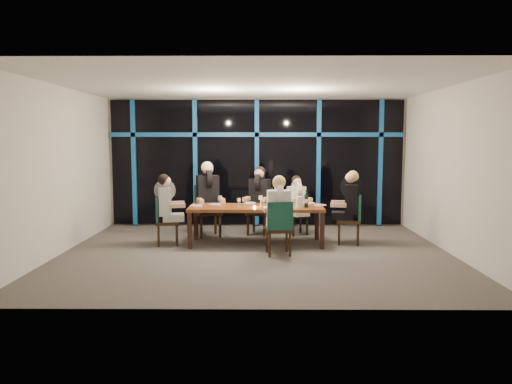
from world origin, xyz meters
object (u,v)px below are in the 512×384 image
(diner_end_left, at_px, (167,199))
(diner_near_mid, at_px, (279,203))
(diner_far_right, at_px, (297,196))
(diner_end_right, at_px, (349,196))
(diner_far_mid, at_px, (259,190))
(diner_far_left, at_px, (208,188))
(chair_far_right, at_px, (296,212))
(chair_far_mid, at_px, (260,208))
(chair_far_left, at_px, (207,208))
(chair_end_right, at_px, (353,216))
(dining_table, at_px, (256,210))
(wine_bottle, at_px, (306,200))
(chair_near_mid, at_px, (279,225))
(water_pitcher, at_px, (299,202))
(chair_end_left, at_px, (163,218))

(diner_end_left, xyz_separation_m, diner_near_mid, (2.13, -0.82, 0.02))
(diner_far_right, height_order, diner_end_right, diner_end_right)
(diner_far_mid, bearing_deg, diner_far_left, -149.61)
(chair_far_right, height_order, diner_end_right, diner_end_right)
(chair_far_mid, distance_m, chair_far_right, 0.77)
(chair_far_left, bearing_deg, diner_far_mid, -12.93)
(chair_far_mid, relative_size, diner_far_mid, 1.03)
(chair_end_right, relative_size, diner_end_right, 1.03)
(chair_far_left, relative_size, diner_far_left, 1.03)
(dining_table, xyz_separation_m, diner_near_mid, (0.41, -0.90, 0.24))
(diner_far_mid, height_order, diner_end_left, diner_far_mid)
(chair_far_mid, relative_size, wine_bottle, 2.86)
(chair_near_mid, xyz_separation_m, water_pitcher, (0.41, 0.78, 0.32))
(diner_far_right, relative_size, wine_bottle, 2.42)
(dining_table, distance_m, diner_end_right, 1.84)
(diner_far_right, bearing_deg, chair_far_mid, 152.66)
(chair_end_right, xyz_separation_m, diner_far_mid, (-1.85, 0.97, 0.41))
(chair_end_left, relative_size, chair_end_right, 0.96)
(chair_far_right, relative_size, chair_near_mid, 0.90)
(chair_far_mid, relative_size, diner_far_right, 1.18)
(chair_end_left, height_order, diner_near_mid, diner_near_mid)
(chair_near_mid, bearing_deg, chair_far_right, -108.76)
(chair_far_right, distance_m, chair_end_right, 1.48)
(diner_far_mid, relative_size, diner_end_left, 1.06)
(chair_far_left, bearing_deg, diner_end_left, -144.77)
(wine_bottle, bearing_deg, chair_far_left, 152.70)
(chair_far_right, relative_size, wine_bottle, 2.48)
(diner_far_left, height_order, diner_near_mid, diner_far_left)
(chair_end_right, xyz_separation_m, wine_bottle, (-0.94, -0.19, 0.33))
(chair_end_left, height_order, diner_end_left, diner_end_left)
(chair_end_left, height_order, diner_far_left, diner_far_left)
(diner_near_mid, bearing_deg, chair_far_mid, -87.60)
(chair_far_left, height_order, chair_near_mid, chair_far_left)
(chair_end_left, bearing_deg, chair_far_mid, -69.48)
(chair_end_right, bearing_deg, diner_near_mid, -48.43)
(chair_far_mid, bearing_deg, diner_far_left, -145.91)
(diner_far_mid, xyz_separation_m, diner_end_left, (-1.79, -1.07, -0.05))
(dining_table, bearing_deg, diner_near_mid, -65.78)
(diner_far_left, height_order, wine_bottle, diner_far_left)
(diner_end_right, xyz_separation_m, wine_bottle, (-0.86, -0.21, -0.06))
(diner_far_left, relative_size, water_pitcher, 4.94)
(chair_near_mid, relative_size, diner_far_mid, 0.99)
(chair_far_left, bearing_deg, chair_far_right, -13.54)
(diner_end_right, height_order, wine_bottle, diner_end_right)
(chair_far_right, bearing_deg, chair_far_mid, 157.60)
(chair_far_left, bearing_deg, wine_bottle, -46.49)
(chair_far_mid, distance_m, diner_near_mid, 2.03)
(chair_far_mid, height_order, chair_end_right, chair_far_mid)
(dining_table, xyz_separation_m, wine_bottle, (0.97, -0.17, 0.20))
(water_pitcher, bearing_deg, diner_near_mid, -134.63)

